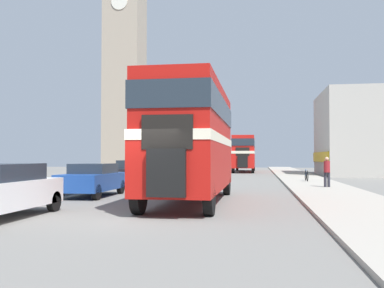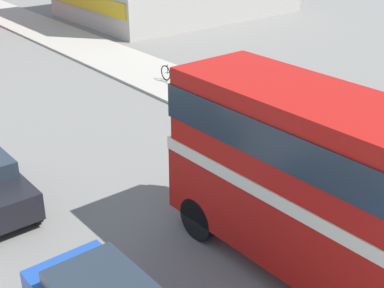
% 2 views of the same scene
% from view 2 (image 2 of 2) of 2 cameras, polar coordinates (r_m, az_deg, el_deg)
% --- Properties ---
extents(double_decker_bus, '(2.44, 9.22, 4.31)m').
position_cam_2_polar(double_decker_bus, '(11.26, 16.56, -4.73)').
color(double_decker_bus, '#B2140F').
rests_on(double_decker_bus, ground_plane).
extents(pedestrian_walking, '(0.32, 0.32, 1.61)m').
position_cam_2_polar(pedestrian_walking, '(20.62, 8.66, 5.13)').
color(pedestrian_walking, '#282833').
rests_on(pedestrian_walking, sidewalk_right).
extents(bicycle_on_pavement, '(0.05, 1.76, 0.78)m').
position_cam_2_polar(bicycle_on_pavement, '(24.56, -2.09, 7.33)').
color(bicycle_on_pavement, black).
rests_on(bicycle_on_pavement, sidewalk_right).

